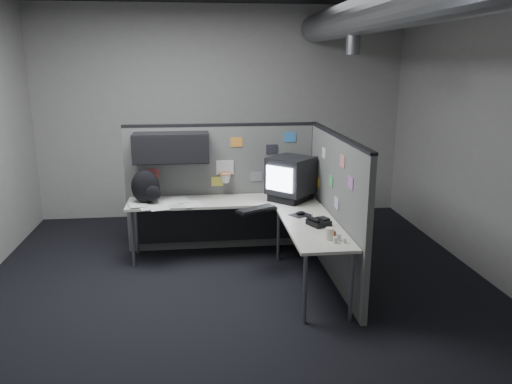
{
  "coord_description": "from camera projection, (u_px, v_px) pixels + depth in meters",
  "views": [
    {
      "loc": [
        -0.38,
        -4.91,
        2.38
      ],
      "look_at": [
        0.24,
        0.35,
        0.99
      ],
      "focal_mm": 35.0,
      "sensor_mm": 36.0,
      "label": 1
    }
  ],
  "objects": [
    {
      "name": "monitor",
      "position": [
        291.0,
        178.0,
        6.04
      ],
      "size": [
        0.66,
        0.66,
        0.53
      ],
      "rotation": [
        0.0,
        0.0,
        0.01
      ],
      "color": "black",
      "rests_on": "desk"
    },
    {
      "name": "cup",
      "position": [
        330.0,
        234.0,
        4.74
      ],
      "size": [
        0.11,
        0.11,
        0.11
      ],
      "primitive_type": "cylinder",
      "rotation": [
        0.0,
        0.0,
        0.38
      ],
      "color": "silver",
      "rests_on": "desk"
    },
    {
      "name": "backpack",
      "position": [
        146.0,
        187.0,
        5.91
      ],
      "size": [
        0.4,
        0.36,
        0.41
      ],
      "rotation": [
        0.0,
        0.0,
        0.36
      ],
      "color": "black",
      "rests_on": "desk"
    },
    {
      "name": "room",
      "position": [
        292.0,
        91.0,
        4.9
      ],
      "size": [
        5.62,
        5.62,
        3.22
      ],
      "color": "black",
      "rests_on": "ground"
    },
    {
      "name": "partition_right",
      "position": [
        335.0,
        208.0,
        5.48
      ],
      "size": [
        0.07,
        2.23,
        1.63
      ],
      "color": "#5F615E",
      "rests_on": "ground"
    },
    {
      "name": "partition_back",
      "position": [
        209.0,
        175.0,
        6.26
      ],
      "size": [
        2.44,
        0.42,
        1.63
      ],
      "color": "#5F615E",
      "rests_on": "ground"
    },
    {
      "name": "phone",
      "position": [
        318.0,
        222.0,
        5.16
      ],
      "size": [
        0.26,
        0.27,
        0.1
      ],
      "rotation": [
        0.0,
        0.0,
        0.26
      ],
      "color": "black",
      "rests_on": "desk"
    },
    {
      "name": "bottles",
      "position": [
        337.0,
        238.0,
        4.71
      ],
      "size": [
        0.13,
        0.15,
        0.08
      ],
      "rotation": [
        0.0,
        0.0,
        0.11
      ],
      "color": "silver",
      "rests_on": "desk"
    },
    {
      "name": "papers",
      "position": [
        164.0,
        204.0,
        5.91
      ],
      "size": [
        0.91,
        0.65,
        0.02
      ],
      "rotation": [
        0.0,
        0.0,
        0.25
      ],
      "color": "white",
      "rests_on": "desk"
    },
    {
      "name": "desk",
      "position": [
        245.0,
        215.0,
        5.9
      ],
      "size": [
        2.31,
        2.11,
        0.73
      ],
      "color": "beige",
      "rests_on": "ground"
    },
    {
      "name": "keyboard",
      "position": [
        256.0,
        210.0,
        5.65
      ],
      "size": [
        0.5,
        0.39,
        0.04
      ],
      "rotation": [
        0.0,
        0.0,
        -0.26
      ],
      "color": "black",
      "rests_on": "desk"
    },
    {
      "name": "mouse",
      "position": [
        301.0,
        214.0,
        5.51
      ],
      "size": [
        0.27,
        0.26,
        0.05
      ],
      "rotation": [
        0.0,
        0.0,
        -0.24
      ],
      "color": "black",
      "rests_on": "desk"
    }
  ]
}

